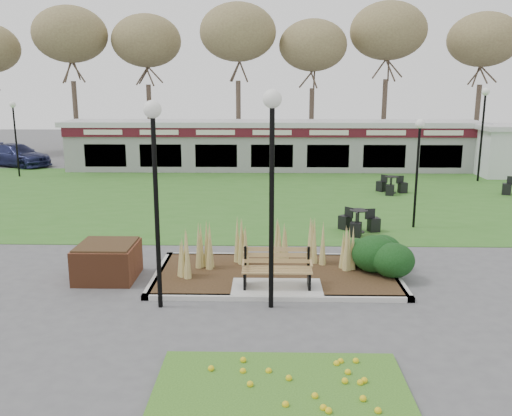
{
  "coord_description": "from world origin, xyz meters",
  "views": [
    {
      "loc": [
        -0.24,
        -12.34,
        4.93
      ],
      "look_at": [
        -0.55,
        2.0,
        1.68
      ],
      "focal_mm": 38.0,
      "sensor_mm": 36.0,
      "label": 1
    }
  ],
  "objects_px": {
    "brick_planter": "(107,261)",
    "bistro_set_c": "(391,188)",
    "park_bench": "(277,267)",
    "lamp_post_far_left": "(14,122)",
    "food_pavilion": "(272,145)",
    "lamp_post_near_left": "(272,152)",
    "lamp_post_near_right": "(154,160)",
    "lamp_post_far_right": "(484,114)",
    "car_blue": "(16,155)",
    "lamp_post_mid_right": "(418,149)",
    "bistro_set_b": "(358,225)",
    "car_black": "(150,144)"
  },
  "relations": [
    {
      "from": "brick_planter",
      "to": "lamp_post_far_left",
      "type": "distance_m",
      "value": 18.83
    },
    {
      "from": "bistro_set_b",
      "to": "bistro_set_c",
      "type": "relative_size",
      "value": 0.99
    },
    {
      "from": "park_bench",
      "to": "lamp_post_mid_right",
      "type": "distance_m",
      "value": 8.18
    },
    {
      "from": "lamp_post_far_left",
      "to": "bistro_set_b",
      "type": "distance_m",
      "value": 20.51
    },
    {
      "from": "food_pavilion",
      "to": "lamp_post_near_left",
      "type": "relative_size",
      "value": 5.06
    },
    {
      "from": "bistro_set_c",
      "to": "food_pavilion",
      "type": "bearing_deg",
      "value": 127.17
    },
    {
      "from": "lamp_post_near_left",
      "to": "food_pavilion",
      "type": "bearing_deg",
      "value": 89.59
    },
    {
      "from": "lamp_post_near_left",
      "to": "lamp_post_near_right",
      "type": "xyz_separation_m",
      "value": [
        -2.52,
        -0.04,
        -0.16
      ]
    },
    {
      "from": "lamp_post_near_right",
      "to": "lamp_post_near_left",
      "type": "bearing_deg",
      "value": 0.95
    },
    {
      "from": "park_bench",
      "to": "brick_planter",
      "type": "relative_size",
      "value": 1.13
    },
    {
      "from": "park_bench",
      "to": "lamp_post_far_left",
      "type": "bearing_deg",
      "value": 129.89
    },
    {
      "from": "lamp_post_far_left",
      "to": "lamp_post_far_right",
      "type": "bearing_deg",
      "value": -2.23
    },
    {
      "from": "park_bench",
      "to": "lamp_post_far_left",
      "type": "distance_m",
      "value": 21.96
    },
    {
      "from": "lamp_post_near_right",
      "to": "car_blue",
      "type": "bearing_deg",
      "value": 121.31
    },
    {
      "from": "lamp_post_near_right",
      "to": "lamp_post_far_right",
      "type": "bearing_deg",
      "value": 51.34
    },
    {
      "from": "bistro_set_b",
      "to": "car_black",
      "type": "xyz_separation_m",
      "value": [
        -11.73,
        21.34,
        0.5
      ]
    },
    {
      "from": "brick_planter",
      "to": "lamp_post_far_right",
      "type": "xyz_separation_m",
      "value": [
        15.23,
        15.03,
        3.05
      ]
    },
    {
      "from": "bistro_set_c",
      "to": "lamp_post_near_right",
      "type": "bearing_deg",
      "value": -121.3
    },
    {
      "from": "food_pavilion",
      "to": "lamp_post_mid_right",
      "type": "relative_size",
      "value": 6.44
    },
    {
      "from": "lamp_post_far_right",
      "to": "brick_planter",
      "type": "bearing_deg",
      "value": -135.37
    },
    {
      "from": "park_bench",
      "to": "food_pavilion",
      "type": "distance_m",
      "value": 19.73
    },
    {
      "from": "lamp_post_near_left",
      "to": "car_black",
      "type": "bearing_deg",
      "value": 107.4
    },
    {
      "from": "bistro_set_c",
      "to": "car_blue",
      "type": "xyz_separation_m",
      "value": [
        -21.49,
        8.34,
        0.41
      ]
    },
    {
      "from": "bistro_set_c",
      "to": "car_blue",
      "type": "distance_m",
      "value": 23.06
    },
    {
      "from": "brick_planter",
      "to": "lamp_post_near_right",
      "type": "distance_m",
      "value": 3.85
    },
    {
      "from": "lamp_post_mid_right",
      "to": "bistro_set_b",
      "type": "distance_m",
      "value": 3.34
    },
    {
      "from": "park_bench",
      "to": "food_pavilion",
      "type": "bearing_deg",
      "value": 90.0
    },
    {
      "from": "bistro_set_b",
      "to": "car_blue",
      "type": "xyz_separation_m",
      "value": [
        -18.82,
        15.34,
        0.41
      ]
    },
    {
      "from": "lamp_post_far_left",
      "to": "car_blue",
      "type": "distance_m",
      "value": 5.01
    },
    {
      "from": "lamp_post_far_left",
      "to": "car_black",
      "type": "xyz_separation_m",
      "value": [
        5.14,
        10.0,
        -2.21
      ]
    },
    {
      "from": "brick_planter",
      "to": "bistro_set_c",
      "type": "height_order",
      "value": "brick_planter"
    },
    {
      "from": "lamp_post_mid_right",
      "to": "car_blue",
      "type": "bearing_deg",
      "value": 145.03
    },
    {
      "from": "lamp_post_near_left",
      "to": "bistro_set_b",
      "type": "distance_m",
      "value": 7.84
    },
    {
      "from": "lamp_post_mid_right",
      "to": "food_pavilion",
      "type": "bearing_deg",
      "value": 110.02
    },
    {
      "from": "car_blue",
      "to": "lamp_post_far_left",
      "type": "bearing_deg",
      "value": -128.99
    },
    {
      "from": "bistro_set_b",
      "to": "food_pavilion",
      "type": "bearing_deg",
      "value": 101.33
    },
    {
      "from": "bistro_set_c",
      "to": "lamp_post_far_right",
      "type": "bearing_deg",
      "value": 32.54
    },
    {
      "from": "lamp_post_mid_right",
      "to": "bistro_set_c",
      "type": "bearing_deg",
      "value": 84.63
    },
    {
      "from": "park_bench",
      "to": "car_blue",
      "type": "height_order",
      "value": "car_blue"
    },
    {
      "from": "lamp_post_near_left",
      "to": "lamp_post_far_right",
      "type": "relative_size",
      "value": 1.01
    },
    {
      "from": "park_bench",
      "to": "brick_planter",
      "type": "bearing_deg",
      "value": 170.31
    },
    {
      "from": "lamp_post_near_right",
      "to": "car_black",
      "type": "bearing_deg",
      "value": 102.54
    },
    {
      "from": "lamp_post_near_left",
      "to": "lamp_post_far_left",
      "type": "relative_size",
      "value": 1.18
    },
    {
      "from": "park_bench",
      "to": "lamp_post_far_left",
      "type": "xyz_separation_m",
      "value": [
        -14.0,
        16.75,
        2.4
      ]
    },
    {
      "from": "bistro_set_b",
      "to": "lamp_post_mid_right",
      "type": "bearing_deg",
      "value": 19.21
    },
    {
      "from": "park_bench",
      "to": "lamp_post_near_right",
      "type": "height_order",
      "value": "lamp_post_near_right"
    },
    {
      "from": "lamp_post_far_left",
      "to": "car_blue",
      "type": "height_order",
      "value": "lamp_post_far_left"
    },
    {
      "from": "food_pavilion",
      "to": "lamp_post_near_left",
      "type": "height_order",
      "value": "lamp_post_near_left"
    },
    {
      "from": "lamp_post_mid_right",
      "to": "car_black",
      "type": "distance_m",
      "value": 24.9
    },
    {
      "from": "lamp_post_near_left",
      "to": "bistro_set_c",
      "type": "height_order",
      "value": "lamp_post_near_left"
    }
  ]
}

